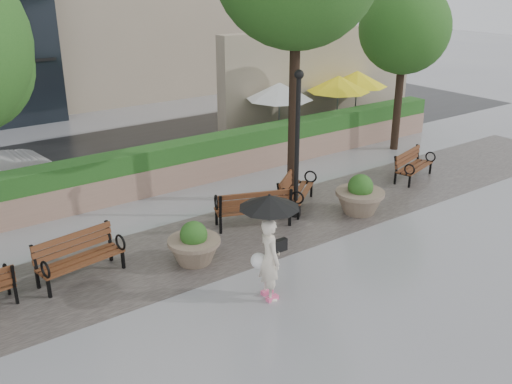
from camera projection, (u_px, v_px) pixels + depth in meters
ground at (302, 292)px, 11.69m from camera, size 100.00×100.00×0.00m
cobble_strip at (223, 240)px, 13.95m from camera, size 28.00×3.20×0.01m
hedge_wall at (148, 171)px, 16.73m from camera, size 24.00×0.80×1.35m
cafe_wall at (322, 77)px, 23.71m from camera, size 10.00×0.60×4.00m
cafe_hedge at (349, 126)px, 22.34m from camera, size 8.00×0.50×0.90m
asphalt_street at (99, 158)px, 19.99m from camera, size 40.00×7.00×0.00m
bench_1 at (81, 266)px, 12.12m from camera, size 1.90×0.99×0.97m
bench_2 at (253, 215)px, 14.62m from camera, size 2.04×1.39×1.02m
bench_3 at (296, 197)px, 15.80m from camera, size 1.85×1.65×0.96m
bench_4 at (413, 171)px, 17.92m from camera, size 1.78×1.09×0.90m
planter_left at (194, 247)px, 12.74m from camera, size 1.19×1.19×1.00m
planter_right at (360, 198)px, 15.35m from camera, size 1.31×1.31×1.10m
lamppost at (297, 155)px, 14.69m from camera, size 0.28×0.28×3.90m
tree_2 at (406, 31)px, 19.70m from camera, size 3.27×3.14×5.89m
patio_umb_white at (280, 91)px, 21.02m from camera, size 2.50×2.50×2.30m
patio_umb_yellow_a at (338, 84)px, 22.39m from camera, size 2.50×2.50×2.30m
patio_umb_yellow_b at (357, 79)px, 23.45m from camera, size 2.50×2.50×2.30m
pedestrian at (269, 237)px, 11.06m from camera, size 1.19×1.19×2.19m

